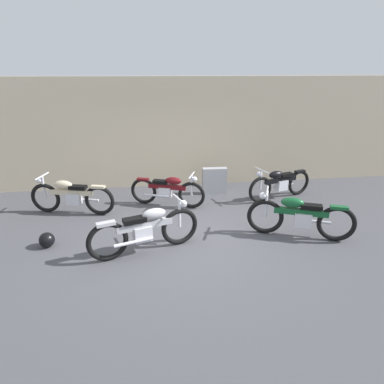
{
  "coord_description": "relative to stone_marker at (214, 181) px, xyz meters",
  "views": [
    {
      "loc": [
        -0.62,
        -6.07,
        3.29
      ],
      "look_at": [
        0.33,
        1.15,
        0.55
      ],
      "focal_mm": 30.81,
      "sensor_mm": 36.0,
      "label": 1
    }
  ],
  "objects": [
    {
      "name": "ground_plane",
      "position": [
        -1.13,
        -2.41,
        -0.37
      ],
      "size": [
        40.0,
        40.0,
        0.0
      ],
      "primitive_type": "plane",
      "color": "#47474C"
    },
    {
      "name": "building_wall",
      "position": [
        -1.13,
        1.0,
        1.18
      ],
      "size": [
        18.0,
        0.3,
        3.1
      ],
      "primitive_type": "cube",
      "color": "beige",
      "rests_on": "ground_plane"
    },
    {
      "name": "stone_marker",
      "position": [
        0.0,
        0.0,
        0.0
      ],
      "size": [
        0.67,
        0.21,
        0.74
      ],
      "primitive_type": "cube",
      "rotation": [
        0.0,
        0.0,
        -0.02
      ],
      "color": "#9E9EA3",
      "rests_on": "ground_plane"
    },
    {
      "name": "helmet",
      "position": [
        -3.82,
        -2.47,
        -0.22
      ],
      "size": [
        0.3,
        0.3,
        0.3
      ],
      "primitive_type": "sphere",
      "color": "black",
      "rests_on": "ground_plane"
    },
    {
      "name": "motorcycle_silver",
      "position": [
        -1.88,
        -2.9,
        0.1
      ],
      "size": [
        2.09,
        0.89,
        0.97
      ],
      "rotation": [
        0.0,
        0.0,
        0.31
      ],
      "color": "black",
      "rests_on": "ground_plane"
    },
    {
      "name": "motorcycle_green",
      "position": [
        1.23,
        -2.71,
        0.1
      ],
      "size": [
        2.04,
        0.99,
        0.97
      ],
      "rotation": [
        0.0,
        0.0,
        2.76
      ],
      "color": "black",
      "rests_on": "ground_plane"
    },
    {
      "name": "motorcycle_maroon",
      "position": [
        -1.34,
        -0.71,
        0.05
      ],
      "size": [
        1.85,
        0.87,
        0.87
      ],
      "rotation": [
        0.0,
        0.0,
        -0.36
      ],
      "color": "black",
      "rests_on": "ground_plane"
    },
    {
      "name": "motorcycle_black",
      "position": [
        1.65,
        -0.59,
        0.06
      ],
      "size": [
        1.92,
        0.81,
        0.89
      ],
      "rotation": [
        0.0,
        0.0,
        3.45
      ],
      "color": "black",
      "rests_on": "ground_plane"
    },
    {
      "name": "motorcycle_cream",
      "position": [
        -3.65,
        -0.88,
        0.08
      ],
      "size": [
        2.04,
        0.76,
        0.94
      ],
      "rotation": [
        0.0,
        0.0,
        2.89
      ],
      "color": "black",
      "rests_on": "ground_plane"
    }
  ]
}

